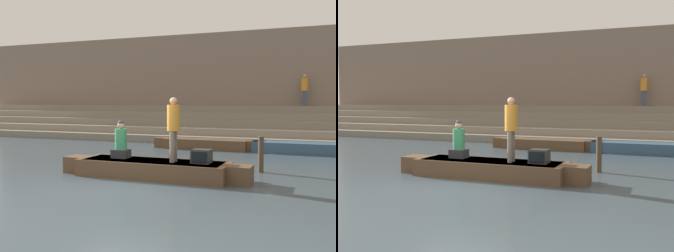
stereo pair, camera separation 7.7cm
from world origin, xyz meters
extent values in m
plane|color=#3D4C56|center=(0.00, 0.00, 0.00)|extent=(120.00, 120.00, 0.00)
cube|color=gray|center=(0.00, 11.70, 0.19)|extent=(36.00, 3.73, 0.38)
cube|color=gray|center=(0.00, 12.07, 0.57)|extent=(36.00, 2.99, 0.38)
cube|color=gray|center=(0.00, 12.44, 0.95)|extent=(36.00, 2.24, 0.38)
cube|color=gray|center=(0.00, 12.82, 1.32)|extent=(36.00, 1.49, 0.38)
cube|color=gray|center=(0.00, 13.19, 1.70)|extent=(36.00, 0.75, 0.38)
cube|color=#7F6B5B|center=(0.00, 14.16, 3.05)|extent=(34.20, 1.20, 6.10)
cube|color=#4C4037|center=(0.00, 13.54, 0.30)|extent=(34.20, 0.12, 0.60)
cube|color=brown|center=(0.36, 1.39, 0.24)|extent=(4.34, 1.25, 0.48)
cube|color=#2D2D2D|center=(0.36, 1.39, 0.46)|extent=(3.99, 1.15, 0.05)
cube|color=brown|center=(2.84, 1.39, 0.24)|extent=(0.61, 0.69, 0.48)
cube|color=brown|center=(-2.11, 1.39, 0.24)|extent=(0.61, 0.69, 0.48)
cylinder|color=olive|center=(-0.29, 2.12, 0.38)|extent=(2.88, 0.04, 0.04)
cylinder|color=#756656|center=(1.01, 1.45, 0.91)|extent=(0.15, 0.15, 0.85)
cylinder|color=#756656|center=(1.01, 1.26, 0.91)|extent=(0.15, 0.15, 0.85)
cylinder|color=orange|center=(1.01, 1.36, 1.69)|extent=(0.35, 0.35, 0.71)
sphere|color=tan|center=(1.01, 1.36, 2.15)|extent=(0.20, 0.20, 0.20)
cube|color=#28282D|center=(-0.70, 1.51, 0.61)|extent=(0.49, 0.38, 0.25)
cylinder|color=#338456|center=(-0.70, 1.51, 1.03)|extent=(0.35, 0.35, 0.61)
sphere|color=tan|center=(-0.70, 1.51, 1.44)|extent=(0.20, 0.20, 0.20)
sphere|color=#333338|center=(-0.70, 1.51, 1.51)|extent=(0.17, 0.17, 0.17)
cube|color=#2D2D2D|center=(1.78, 1.44, 0.67)|extent=(0.50, 0.45, 0.37)
cube|color=black|center=(1.78, 1.21, 0.67)|extent=(0.42, 0.02, 0.29)
cube|color=#33516B|center=(4.61, 8.23, 0.23)|extent=(4.00, 1.03, 0.45)
cube|color=#993328|center=(4.61, 8.23, 0.43)|extent=(3.68, 0.93, 0.05)
cube|color=#33516B|center=(2.33, 8.23, 0.23)|extent=(0.56, 0.57, 0.45)
cube|color=brown|center=(-0.05, 8.27, 0.23)|extent=(3.73, 1.03, 0.45)
cube|color=#993328|center=(-0.05, 8.27, 0.43)|extent=(3.43, 0.93, 0.05)
cube|color=brown|center=(2.08, 8.27, 0.23)|extent=(0.52, 0.57, 0.45)
cube|color=brown|center=(-2.17, 8.27, 0.23)|extent=(0.52, 0.57, 0.45)
cylinder|color=#473828|center=(3.09, 3.32, 0.54)|extent=(0.17, 0.17, 1.09)
cylinder|color=#3D4C75|center=(3.91, 13.29, 2.29)|extent=(0.15, 0.15, 0.80)
cylinder|color=#3D4C75|center=(3.91, 13.09, 2.29)|extent=(0.15, 0.15, 0.80)
cylinder|color=orange|center=(3.91, 13.19, 3.03)|extent=(0.36, 0.36, 0.67)
sphere|color=tan|center=(3.91, 13.19, 3.46)|extent=(0.19, 0.19, 0.19)
camera|label=1|loc=(4.75, -8.65, 2.15)|focal=42.00mm
camera|label=2|loc=(4.82, -8.62, 2.15)|focal=42.00mm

